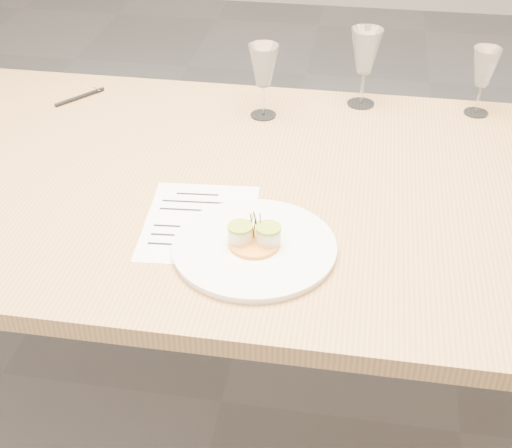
% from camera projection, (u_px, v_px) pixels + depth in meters
% --- Properties ---
extents(ground, '(7.00, 7.00, 0.00)m').
position_uv_depth(ground, '(221.00, 401.00, 2.03)').
color(ground, slate).
rests_on(ground, ground).
extents(dining_table, '(2.40, 1.00, 0.75)m').
position_uv_depth(dining_table, '(213.00, 203.00, 1.64)').
color(dining_table, tan).
rests_on(dining_table, ground).
extents(dinner_plate, '(0.32, 0.32, 0.08)m').
position_uv_depth(dinner_plate, '(255.00, 246.00, 1.37)').
color(dinner_plate, white).
rests_on(dinner_plate, dining_table).
extents(recipe_sheet, '(0.25, 0.30, 0.00)m').
position_uv_depth(recipe_sheet, '(200.00, 222.00, 1.46)').
color(recipe_sheet, white).
rests_on(recipe_sheet, dining_table).
extents(ballpoint_pen, '(0.10, 0.13, 0.01)m').
position_uv_depth(ballpoint_pen, '(80.00, 97.00, 1.93)').
color(ballpoint_pen, black).
rests_on(ballpoint_pen, dining_table).
extents(wine_glass_1, '(0.08, 0.08, 0.19)m').
position_uv_depth(wine_glass_1, '(264.00, 67.00, 1.77)').
color(wine_glass_1, white).
rests_on(wine_glass_1, dining_table).
extents(wine_glass_2, '(0.08, 0.08, 0.21)m').
position_uv_depth(wine_glass_2, '(365.00, 53.00, 1.82)').
color(wine_glass_2, white).
rests_on(wine_glass_2, dining_table).
extents(wine_glass_3, '(0.07, 0.07, 0.18)m').
position_uv_depth(wine_glass_3, '(484.00, 69.00, 1.79)').
color(wine_glass_3, white).
rests_on(wine_glass_3, dining_table).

